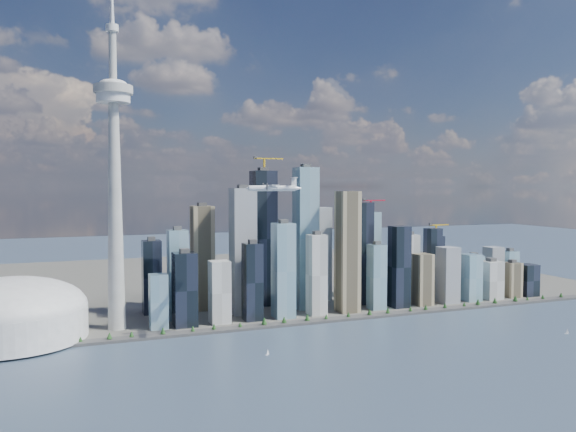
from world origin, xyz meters
name	(u,v)px	position (x,y,z in m)	size (l,w,h in m)	color
ground	(405,371)	(0.00, 0.00, 0.00)	(4000.00, 4000.00, 0.00)	#35495D
seawall	(318,321)	(0.00, 250.00, 2.00)	(1100.00, 22.00, 4.00)	#383838
land	(239,278)	(0.00, 700.00, 1.50)	(1400.00, 900.00, 3.00)	#4C4C47
shoreline_trees	(318,317)	(0.00, 250.00, 8.78)	(960.53, 7.20, 8.80)	#3F2D1E
skyscraper_cluster	(329,262)	(59.62, 336.82, 82.36)	(736.00, 142.00, 264.94)	black
needle_tower	(114,172)	(-300.00, 310.00, 235.84)	(56.00, 56.00, 550.50)	gray
dome_stadium	(11,313)	(-440.00, 300.00, 39.44)	(200.00, 200.00, 86.00)	silver
airplane	(273,188)	(-104.31, 165.39, 212.84)	(78.01, 69.17, 19.02)	white
sailboat_west	(268,353)	(-129.85, 115.56, 2.67)	(5.98, 3.03, 8.33)	silver
sailboat_east	(567,332)	(309.76, 56.19, 2.82)	(6.17, 3.75, 8.80)	silver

